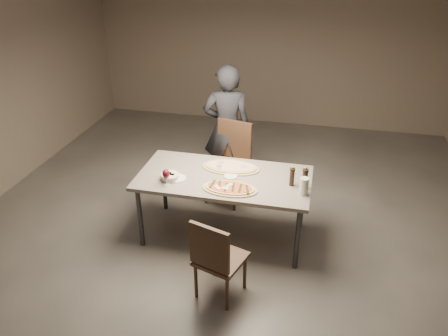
% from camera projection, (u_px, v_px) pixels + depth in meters
% --- Properties ---
extents(room, '(7.00, 7.00, 7.00)m').
position_uv_depth(room, '(224.00, 118.00, 4.25)').
color(room, '#5C564F').
rests_on(room, ground).
extents(dining_table, '(1.80, 0.90, 0.75)m').
position_uv_depth(dining_table, '(224.00, 181.00, 4.58)').
color(dining_table, gray).
rests_on(dining_table, ground).
extents(zucchini_pizza, '(0.56, 0.31, 0.05)m').
position_uv_depth(zucchini_pizza, '(229.00, 188.00, 4.31)').
color(zucchini_pizza, tan).
rests_on(zucchini_pizza, dining_table).
extents(ham_pizza, '(0.62, 0.35, 0.04)m').
position_uv_depth(ham_pizza, '(231.00, 167.00, 4.70)').
color(ham_pizza, tan).
rests_on(ham_pizza, dining_table).
extents(bread_basket, '(0.19, 0.19, 0.07)m').
position_uv_depth(bread_basket, '(170.00, 176.00, 4.48)').
color(bread_basket, beige).
rests_on(bread_basket, dining_table).
extents(oil_dish, '(0.14, 0.14, 0.02)m').
position_uv_depth(oil_dish, '(231.00, 176.00, 4.53)').
color(oil_dish, white).
rests_on(oil_dish, dining_table).
extents(pepper_mill_left, '(0.05, 0.05, 0.21)m').
position_uv_depth(pepper_mill_left, '(292.00, 176.00, 4.34)').
color(pepper_mill_left, black).
rests_on(pepper_mill_left, dining_table).
extents(pepper_mill_right, '(0.06, 0.06, 0.23)m').
position_uv_depth(pepper_mill_right, '(305.00, 178.00, 4.29)').
color(pepper_mill_right, black).
rests_on(pepper_mill_right, dining_table).
extents(carafe, '(0.09, 0.09, 0.18)m').
position_uv_depth(carafe, '(304.00, 186.00, 4.20)').
color(carafe, silver).
rests_on(carafe, dining_table).
extents(wine_glass, '(0.08, 0.08, 0.17)m').
position_uv_depth(wine_glass, '(166.00, 174.00, 4.35)').
color(wine_glass, silver).
rests_on(wine_glass, dining_table).
extents(side_plate, '(0.19, 0.19, 0.01)m').
position_uv_depth(side_plate, '(177.00, 178.00, 4.50)').
color(side_plate, white).
rests_on(side_plate, dining_table).
extents(chair_near, '(0.51, 0.51, 0.85)m').
position_uv_depth(chair_near, '(216.00, 256.00, 3.83)').
color(chair_near, '#40291B').
rests_on(chair_near, ground).
extents(chair_far, '(0.57, 0.57, 0.99)m').
position_uv_depth(chair_far, '(231.00, 157.00, 5.39)').
color(chair_far, '#40291B').
rests_on(chair_far, ground).
extents(diner, '(0.67, 0.51, 1.64)m').
position_uv_depth(diner, '(227.00, 128.00, 5.50)').
color(diner, black).
rests_on(diner, ground).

